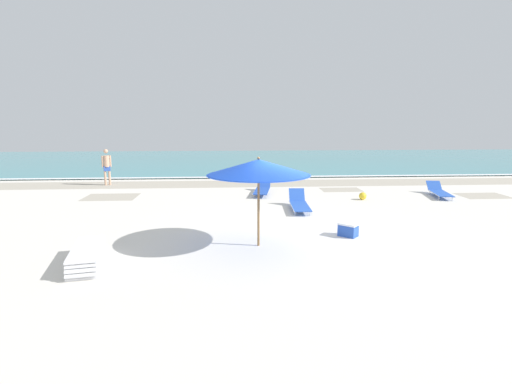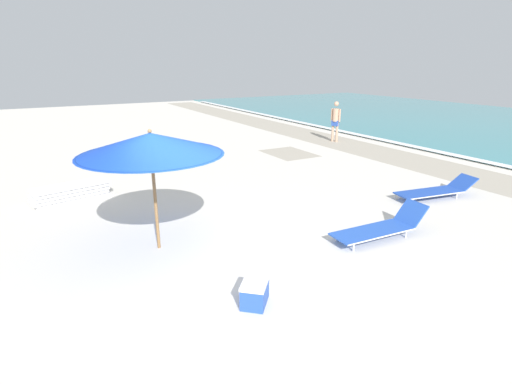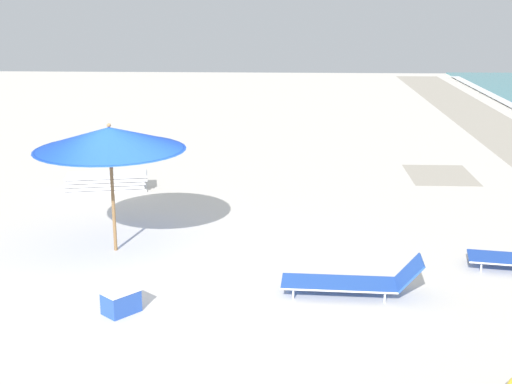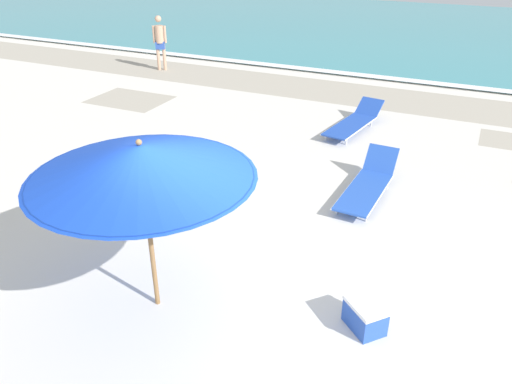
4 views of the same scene
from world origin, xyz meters
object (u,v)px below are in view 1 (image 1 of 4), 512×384
Objects in this scene: sun_lounger_under_umbrella at (262,189)px; cooler_box at (348,230)px; beach_umbrella at (259,167)px; beachgoer_wading_adult at (107,165)px; beach_ball at (363,196)px; sun_lounger_near_water_left at (299,204)px; sun_lounger_beside_umbrella at (439,191)px; lounger_stack at (87,256)px.

sun_lounger_under_umbrella reaches higher than cooler_box.
beach_umbrella is 4.26× the size of cooler_box.
beachgoer_wading_adult reaches higher than beach_ball.
beach_ball is 0.50× the size of cooler_box.
beach_ball is 5.38m from cooler_box.
beach_ball is at bearing 134.21° from beachgoer_wading_adult.
sun_lounger_near_water_left is 1.20× the size of beachgoer_wading_adult.
sun_lounger_under_umbrella is 7.43m from sun_lounger_beside_umbrella.
beachgoer_wading_adult is at bearing 147.65° from sun_lounger_near_water_left.
sun_lounger_under_umbrella is at bearing 84.68° from beach_umbrella.
beach_umbrella is 8.57× the size of beach_ball.
beachgoer_wading_adult is at bearing 123.89° from beach_umbrella.
sun_lounger_beside_umbrella is at bearing 140.61° from beachgoer_wading_adult.
sun_lounger_beside_umbrella reaches higher than sun_lounger_under_umbrella.
lounger_stack reaches higher than beach_ball.
lounger_stack is at bearing -134.57° from sun_lounger_near_water_left.
sun_lounger_under_umbrella is 7.69× the size of beach_ball.
sun_lounger_near_water_left is at bearing -35.25° from cooler_box.
sun_lounger_under_umbrella is at bearing 158.84° from beach_ball.
beach_ball is (2.85, 1.60, -0.07)m from sun_lounger_near_water_left.
cooler_box is at bearing -112.60° from beach_ball.
beachgoer_wading_adult is 5.84× the size of beach_ball.
lounger_stack is 13.94m from sun_lounger_beside_umbrella.
sun_lounger_beside_umbrella is 6.62m from sun_lounger_near_water_left.
cooler_box is (0.78, -3.36, -0.03)m from sun_lounger_near_water_left.
beach_umbrella is 1.11× the size of sun_lounger_under_umbrella.
sun_lounger_under_umbrella is 6.74m from cooler_box.
beachgoer_wading_adult is at bearing 168.57° from sun_lounger_under_umbrella.
cooler_box reaches higher than beach_ball.
sun_lounger_beside_umbrella is at bearing 37.42° from beach_umbrella.
lounger_stack is 0.94× the size of sun_lounger_near_water_left.
cooler_box is at bearing 110.06° from beachgoer_wading_adult.
sun_lounger_near_water_left is at bearing -150.59° from beach_ball.
cooler_box is (2.53, 0.68, -1.82)m from beach_umbrella.
sun_lounger_under_umbrella is 1.10× the size of sun_lounger_near_water_left.
sun_lounger_beside_umbrella reaches higher than beach_ball.
sun_lounger_beside_umbrella is 1.21× the size of beachgoer_wading_adult.
sun_lounger_under_umbrella is 3.31m from sun_lounger_near_water_left.
sun_lounger_beside_umbrella is 3.47m from beach_ball.
lounger_stack is 7.64m from sun_lounger_near_water_left.
sun_lounger_beside_umbrella is at bearing 8.24° from beach_ball.
cooler_box is (6.40, 1.81, -0.02)m from lounger_stack.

